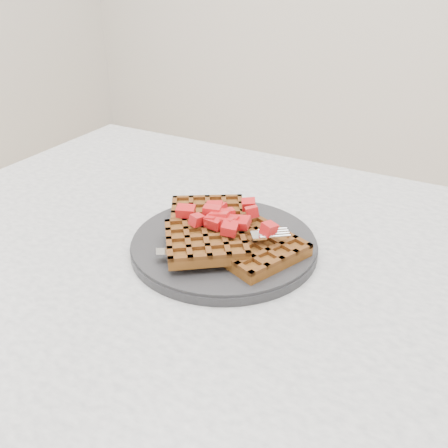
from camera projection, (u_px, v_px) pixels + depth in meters
table at (275, 352)px, 0.67m from camera, size 1.20×0.80×0.75m
plate at (224, 245)px, 0.68m from camera, size 0.25×0.25×0.02m
waffles at (223, 234)px, 0.66m from camera, size 0.24×0.22×0.03m
strawberry_pile at (224, 215)px, 0.65m from camera, size 0.15×0.15×0.02m
fork at (233, 250)px, 0.63m from camera, size 0.16×0.13×0.02m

